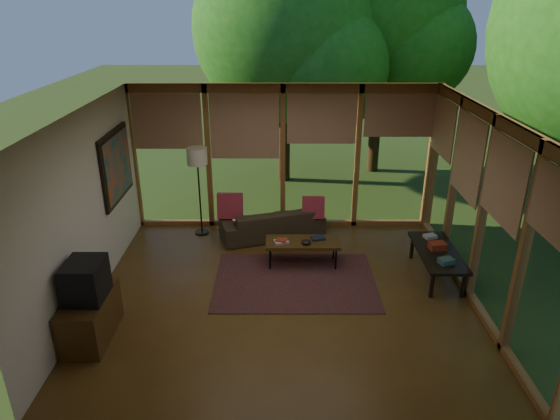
{
  "coord_description": "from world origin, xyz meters",
  "views": [
    {
      "loc": [
        -0.04,
        -6.33,
        4.05
      ],
      "look_at": [
        -0.05,
        0.7,
        1.07
      ],
      "focal_mm": 32.0,
      "sensor_mm": 36.0,
      "label": 1
    }
  ],
  "objects_px": {
    "sofa": "(272,222)",
    "media_cabinet": "(91,317)",
    "television": "(86,280)",
    "floor_lamp": "(197,161)",
    "side_console": "(438,253)",
    "coffee_table": "(303,243)"
  },
  "relations": [
    {
      "from": "television",
      "to": "side_console",
      "type": "bearing_deg",
      "value": 17.7
    },
    {
      "from": "sofa",
      "to": "television",
      "type": "xyz_separation_m",
      "value": [
        -2.25,
        -3.01,
        0.58
      ]
    },
    {
      "from": "media_cabinet",
      "to": "coffee_table",
      "type": "bearing_deg",
      "value": 34.73
    },
    {
      "from": "coffee_table",
      "to": "television",
      "type": "bearing_deg",
      "value": -145.08
    },
    {
      "from": "sofa",
      "to": "floor_lamp",
      "type": "xyz_separation_m",
      "value": [
        -1.31,
        0.11,
        1.13
      ]
    },
    {
      "from": "media_cabinet",
      "to": "side_console",
      "type": "height_order",
      "value": "media_cabinet"
    },
    {
      "from": "floor_lamp",
      "to": "coffee_table",
      "type": "height_order",
      "value": "floor_lamp"
    },
    {
      "from": "television",
      "to": "sofa",
      "type": "bearing_deg",
      "value": 53.26
    },
    {
      "from": "floor_lamp",
      "to": "coffee_table",
      "type": "distance_m",
      "value": 2.41
    },
    {
      "from": "television",
      "to": "coffee_table",
      "type": "height_order",
      "value": "television"
    },
    {
      "from": "floor_lamp",
      "to": "side_console",
      "type": "relative_size",
      "value": 1.18
    },
    {
      "from": "side_console",
      "to": "sofa",
      "type": "bearing_deg",
      "value": 150.61
    },
    {
      "from": "television",
      "to": "side_console",
      "type": "height_order",
      "value": "television"
    },
    {
      "from": "floor_lamp",
      "to": "coffee_table",
      "type": "xyz_separation_m",
      "value": [
        1.84,
        -1.19,
        -1.01
      ]
    },
    {
      "from": "television",
      "to": "floor_lamp",
      "type": "relative_size",
      "value": 0.33
    },
    {
      "from": "sofa",
      "to": "media_cabinet",
      "type": "bearing_deg",
      "value": 35.86
    },
    {
      "from": "sofa",
      "to": "floor_lamp",
      "type": "distance_m",
      "value": 1.74
    },
    {
      "from": "floor_lamp",
      "to": "side_console",
      "type": "bearing_deg",
      "value": -21.95
    },
    {
      "from": "coffee_table",
      "to": "side_console",
      "type": "distance_m",
      "value": 2.12
    },
    {
      "from": "coffee_table",
      "to": "floor_lamp",
      "type": "bearing_deg",
      "value": 147.03
    },
    {
      "from": "sofa",
      "to": "media_cabinet",
      "type": "distance_m",
      "value": 3.77
    },
    {
      "from": "sofa",
      "to": "media_cabinet",
      "type": "xyz_separation_m",
      "value": [
        -2.27,
        -3.01,
        0.03
      ]
    }
  ]
}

